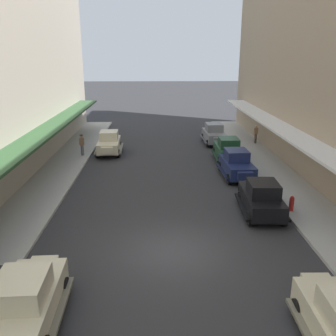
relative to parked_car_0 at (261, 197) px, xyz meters
The scene contains 10 objects.
ground_plane 5.99m from the parked_car_0, 142.99° to the right, with size 200.00×200.00×0.00m, color #2D2D30.
parked_car_0 is the anchor object (origin of this frame).
parked_car_1 12.21m from the parked_car_0, 139.73° to the right, with size 2.25×4.30×1.84m.
parked_car_2 6.00m from the parked_car_0, 89.98° to the left, with size 2.24×4.30×1.84m.
parked_car_4 10.00m from the parked_car_0, 89.13° to the left, with size 2.18×4.27×1.84m.
parked_car_5 15.69m from the parked_car_0, 90.15° to the left, with size 2.26×4.30×1.84m.
parked_car_6 15.57m from the parked_car_0, 126.73° to the left, with size 2.27×4.31×1.84m.
fire_hydrant 1.67m from the parked_car_0, ahead, with size 0.24×0.24×0.82m.
pedestrian_0 16.09m from the parked_car_0, 134.84° to the left, with size 0.36×0.28×1.67m.
pedestrian_1 15.57m from the parked_car_0, 76.37° to the left, with size 0.36×0.24×1.64m.
Camera 1 is at (-0.62, -13.75, 7.98)m, focal length 39.17 mm.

